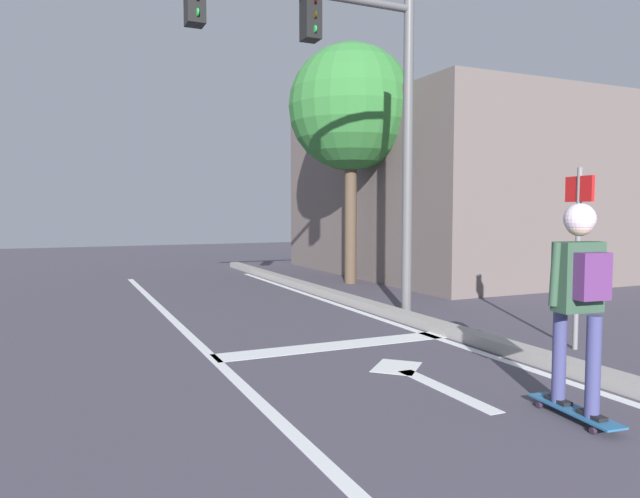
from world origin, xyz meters
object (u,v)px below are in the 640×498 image
at_px(skater, 580,281).
at_px(roadside_tree, 351,109).
at_px(traffic_signal_mast, 330,72).
at_px(skateboard, 574,411).
at_px(street_sign_post, 578,231).

distance_m(skater, roadside_tree, 9.19).
bearing_deg(roadside_tree, traffic_signal_mast, -121.34).
bearing_deg(skater, traffic_signal_mast, 90.07).
height_order(skateboard, traffic_signal_mast, traffic_signal_mast).
relative_size(skateboard, skater, 0.55).
height_order(traffic_signal_mast, roadside_tree, roadside_tree).
distance_m(skateboard, traffic_signal_mast, 5.78).
distance_m(skateboard, street_sign_post, 2.88).
distance_m(skateboard, roadside_tree, 9.54).
xyz_separation_m(traffic_signal_mast, street_sign_post, (1.90, -2.83, -2.26)).
relative_size(traffic_signal_mast, street_sign_post, 2.40).
relative_size(skateboard, traffic_signal_mast, 0.17).
height_order(skateboard, street_sign_post, street_sign_post).
height_order(skater, roadside_tree, roadside_tree).
relative_size(street_sign_post, roadside_tree, 0.40).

